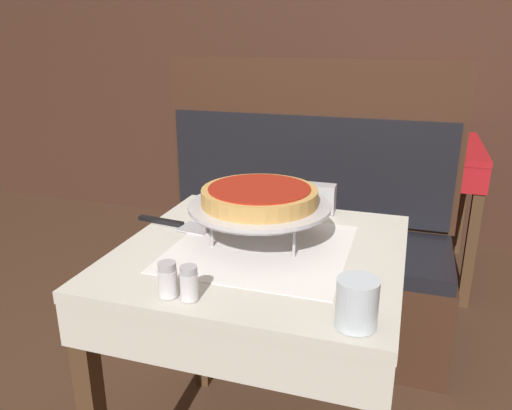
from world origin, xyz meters
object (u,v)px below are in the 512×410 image
pepper_shaker (189,283)px  pizza_server (176,224)px  dining_table_front (261,281)px  water_glass_near (357,303)px  salt_shaker (168,280)px  booth_bench (297,259)px  dining_table_rear (406,159)px  napkin_holder (319,198)px  deep_dish_pizza (259,196)px  condiment_caddy (396,135)px  pizza_pan_stand (259,207)px

pepper_shaker → pizza_server: bearing=120.0°
pepper_shaker → dining_table_front: bearing=78.1°
water_glass_near → salt_shaker: 0.40m
dining_table_front → booth_bench: bearing=96.0°
dining_table_rear → napkin_holder: 1.32m
booth_bench → dining_table_rear: bearing=61.3°
dining_table_rear → water_glass_near: water_glass_near is taller
deep_dish_pizza → pizza_server: deep_dish_pizza is taller
dining_table_rear → deep_dish_pizza: size_ratio=2.47×
deep_dish_pizza → pepper_shaker: bearing=-98.4°
booth_bench → condiment_caddy: size_ratio=8.49×
condiment_caddy → booth_bench: bearing=-116.5°
booth_bench → pepper_shaker: bearing=-88.8°
deep_dish_pizza → dining_table_front: bearing=-65.3°
water_glass_near → salt_shaker: water_glass_near is taller
pizza_server → condiment_caddy: (0.55, 1.48, 0.02)m
dining_table_rear → napkin_holder: size_ratio=7.56×
booth_bench → pizza_server: booth_bench is taller
dining_table_front → water_glass_near: bearing=-46.8°
pizza_server → pepper_shaker: 0.44m
water_glass_near → dining_table_front: bearing=133.2°
dining_table_front → pizza_pan_stand: (-0.01, 0.03, 0.20)m
pizza_pan_stand → condiment_caddy: 1.56m
dining_table_front → water_glass_near: size_ratio=7.78×
dining_table_rear → booth_bench: (-0.42, -0.77, -0.31)m
deep_dish_pizza → water_glass_near: size_ratio=3.13×
deep_dish_pizza → water_glass_near: 0.46m
salt_shaker → water_glass_near: bearing=0.6°
dining_table_front → condiment_caddy: bearing=80.2°
deep_dish_pizza → booth_bench: bearing=95.3°
deep_dish_pizza → dining_table_rear: bearing=77.6°
dining_table_rear → condiment_caddy: size_ratio=4.87×
pizza_pan_stand → pepper_shaker: pizza_pan_stand is taller
napkin_holder → salt_shaker: bearing=-108.2°
deep_dish_pizza → pizza_pan_stand: bearing=-141.3°
pizza_server → salt_shaker: bearing=-65.9°
deep_dish_pizza → salt_shaker: deep_dish_pizza is taller
dining_table_front → booth_bench: 0.90m
dining_table_rear → pizza_pan_stand: (-0.35, -1.58, 0.21)m
water_glass_near → pepper_shaker: (-0.35, -0.00, -0.01)m
condiment_caddy → pizza_pan_stand: bearing=-100.5°
salt_shaker → pizza_pan_stand: bearing=73.6°
dining_table_front → pizza_pan_stand: size_ratio=2.01×
pizza_server → napkin_holder: 0.45m
booth_bench → condiment_caddy: 0.92m
pizza_pan_stand → deep_dish_pizza: (0.00, 0.00, 0.03)m
booth_bench → dining_table_front: bearing=-84.0°
dining_table_front → napkin_holder: 0.36m
dining_table_front → napkin_holder: napkin_holder is taller
pizza_server → pepper_shaker: pepper_shaker is taller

